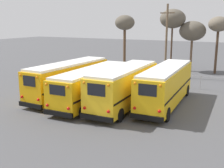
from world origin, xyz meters
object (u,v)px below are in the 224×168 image
school_bus_1 (94,84)px  bare_tree_2 (125,24)px  bare_tree_1 (173,19)px  bare_tree_3 (193,31)px  school_bus_2 (124,86)px  school_bus_0 (69,79)px  utility_pole (166,40)px  bare_tree_0 (219,25)px  school_bus_3 (166,85)px

school_bus_1 → bare_tree_2: bare_tree_2 is taller
bare_tree_1 → bare_tree_3: bearing=15.0°
school_bus_2 → school_bus_1: bearing=-178.7°
bare_tree_2 → school_bus_0: bearing=-82.2°
school_bus_2 → bare_tree_1: size_ratio=1.13×
school_bus_0 → utility_pole: size_ratio=1.12×
bare_tree_0 → bare_tree_3: size_ratio=1.08×
bare_tree_2 → school_bus_2: bearing=-65.0°
school_bus_1 → school_bus_3: size_ratio=1.00×
school_bus_0 → school_bus_2: bearing=-3.8°
utility_pole → bare_tree_1: utility_pole is taller
school_bus_1 → bare_tree_0: size_ratio=1.39×
school_bus_0 → bare_tree_0: bearing=61.3°
bare_tree_3 → school_bus_0: bearing=-109.8°
school_bus_3 → utility_pole: (-3.80, 12.27, 2.94)m
school_bus_2 → bare_tree_2: 20.22m
bare_tree_0 → bare_tree_1: (-6.13, -0.30, 0.83)m
school_bus_2 → bare_tree_3: bearing=86.7°
school_bus_0 → bare_tree_3: bare_tree_3 is taller
bare_tree_0 → school_bus_2: bearing=-103.2°
bare_tree_2 → bare_tree_1: bearing=12.3°
utility_pole → school_bus_2: bearing=-86.6°
bare_tree_2 → bare_tree_3: 9.76m
school_bus_0 → school_bus_3: school_bus_3 is taller
utility_pole → school_bus_0: bearing=-110.1°
utility_pole → bare_tree_0: size_ratio=1.19×
school_bus_1 → school_bus_3: school_bus_3 is taller
bare_tree_0 → school_bus_3: bearing=-95.3°
school_bus_3 → bare_tree_0: bare_tree_0 is taller
school_bus_0 → school_bus_1: size_ratio=0.96×
school_bus_3 → school_bus_0: bearing=-169.9°
school_bus_1 → school_bus_2: 2.96m
school_bus_3 → utility_pole: bearing=107.2°
utility_pole → bare_tree_0: utility_pole is taller
school_bus_1 → bare_tree_3: 20.86m
school_bus_3 → bare_tree_2: size_ratio=1.35×
bare_tree_3 → bare_tree_1: bearing=-165.0°
school_bus_3 → bare_tree_3: bare_tree_3 is taller
bare_tree_1 → bare_tree_2: bearing=-167.7°
school_bus_3 → bare_tree_3: size_ratio=1.51×
school_bus_1 → bare_tree_3: size_ratio=1.51×
school_bus_3 → school_bus_2: bearing=-146.3°
utility_pole → bare_tree_3: utility_pole is taller
bare_tree_1 → school_bus_3: bearing=-75.4°
school_bus_2 → school_bus_0: bearing=176.2°
bare_tree_1 → school_bus_2: bearing=-85.4°
utility_pole → bare_tree_3: 6.15m
school_bus_0 → school_bus_1: (2.96, -0.46, -0.12)m
school_bus_1 → bare_tree_0: bearing=69.0°
bare_tree_1 → bare_tree_2: size_ratio=1.10×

